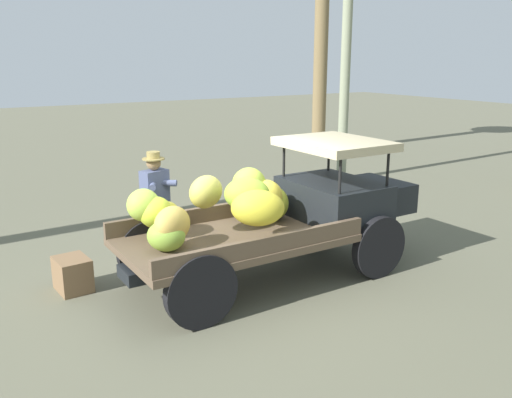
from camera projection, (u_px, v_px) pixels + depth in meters
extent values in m
plane|color=#605F4B|center=(232.00, 278.00, 7.77)|extent=(60.00, 60.00, 0.00)
cube|color=black|center=(262.00, 246.00, 7.59)|extent=(4.01, 0.49, 0.16)
cylinder|color=black|center=(309.00, 219.00, 9.01)|extent=(0.90, 0.15, 0.90)
cylinder|color=black|center=(379.00, 247.00, 7.70)|extent=(0.90, 0.15, 0.90)
cylinder|color=black|center=(149.00, 251.00, 7.56)|extent=(0.90, 0.15, 0.90)
cylinder|color=black|center=(201.00, 291.00, 6.25)|extent=(0.90, 0.15, 0.90)
cube|color=brown|center=(234.00, 240.00, 7.31)|extent=(3.02, 1.76, 0.10)
cube|color=brown|center=(206.00, 214.00, 7.92)|extent=(3.00, 0.12, 0.22)
cube|color=brown|center=(267.00, 245.00, 6.62)|extent=(3.00, 0.12, 0.22)
cube|color=black|center=(333.00, 199.00, 8.11)|extent=(1.12, 1.53, 0.55)
cube|color=black|center=(377.00, 195.00, 8.59)|extent=(0.71, 1.07, 0.44)
cylinder|color=black|center=(329.00, 153.00, 8.72)|extent=(0.04, 0.04, 0.55)
cylinder|color=black|center=(388.00, 167.00, 7.67)|extent=(0.04, 0.04, 0.55)
cylinder|color=black|center=(284.00, 159.00, 8.27)|extent=(0.04, 0.04, 0.55)
cylinder|color=black|center=(340.00, 174.00, 7.21)|extent=(0.04, 0.04, 0.55)
cube|color=tan|center=(335.00, 144.00, 7.90)|extent=(1.24, 1.53, 0.12)
ellipsoid|color=gold|center=(265.00, 196.00, 7.55)|extent=(0.55, 0.58, 0.54)
ellipsoid|color=gold|center=(161.00, 215.00, 7.24)|extent=(0.63, 0.59, 0.48)
ellipsoid|color=gold|center=(258.00, 208.00, 6.70)|extent=(0.88, 0.87, 0.61)
ellipsoid|color=#BBCE33|center=(155.00, 212.00, 7.10)|extent=(0.68, 0.69, 0.52)
ellipsoid|color=#AAC53B|center=(249.00, 184.00, 7.56)|extent=(0.59, 0.68, 0.59)
ellipsoid|color=#C7BD4E|center=(206.00, 192.00, 7.20)|extent=(0.70, 0.70, 0.53)
ellipsoid|color=#AFD24A|center=(143.00, 205.00, 7.09)|extent=(0.57, 0.58, 0.48)
ellipsoid|color=gold|center=(273.00, 203.00, 7.94)|extent=(0.45, 0.46, 0.49)
ellipsoid|color=#B0D236|center=(249.00, 195.00, 8.01)|extent=(0.72, 0.65, 0.36)
ellipsoid|color=#90B533|center=(247.00, 194.00, 6.92)|extent=(0.74, 0.72, 0.52)
ellipsoid|color=gold|center=(172.00, 224.00, 6.75)|extent=(0.73, 0.70, 0.52)
ellipsoid|color=#88B03B|center=(166.00, 236.00, 6.69)|extent=(0.68, 0.68, 0.46)
cylinder|color=#433948|center=(164.00, 229.00, 8.63)|extent=(0.15, 0.15, 0.81)
cylinder|color=#433948|center=(150.00, 233.00, 8.45)|extent=(0.15, 0.15, 0.81)
cube|color=#4C5577|center=(155.00, 188.00, 8.37)|extent=(0.45, 0.33, 0.57)
cylinder|color=#4C5577|center=(164.00, 183.00, 8.35)|extent=(0.38, 0.32, 0.10)
cylinder|color=#4C5577|center=(153.00, 185.00, 8.21)|extent=(0.25, 0.41, 0.10)
sphere|color=#98774D|center=(154.00, 163.00, 8.27)|extent=(0.22, 0.22, 0.22)
cylinder|color=olive|center=(153.00, 159.00, 8.25)|extent=(0.34, 0.34, 0.02)
cylinder|color=olive|center=(153.00, 155.00, 8.23)|extent=(0.20, 0.20, 0.10)
cube|color=brown|center=(73.00, 274.00, 7.31)|extent=(0.45, 0.55, 0.45)
cylinder|color=olive|center=(321.00, 40.00, 17.10)|extent=(0.44, 0.44, 7.09)
cylinder|color=gray|center=(348.00, 2.00, 12.78)|extent=(0.24, 0.24, 8.59)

